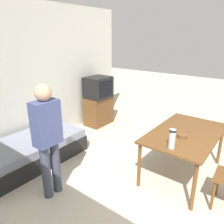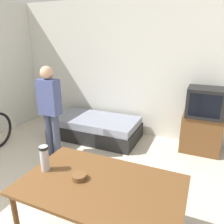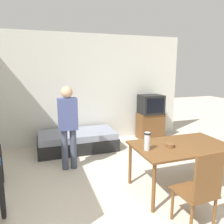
# 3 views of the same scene
# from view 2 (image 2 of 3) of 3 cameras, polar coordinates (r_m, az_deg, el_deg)

# --- Properties ---
(wall_back) EXTENTS (5.40, 0.06, 2.70)m
(wall_back) POSITION_cam_2_polar(r_m,az_deg,el_deg) (4.62, 1.32, 11.18)
(wall_back) COLOR silver
(wall_back) RESTS_ON ground_plane
(daybed) EXTENTS (1.78, 0.92, 0.42)m
(daybed) POSITION_cam_2_polar(r_m,az_deg,el_deg) (4.52, -4.42, -4.06)
(daybed) COLOR black
(daybed) RESTS_ON ground_plane
(tv) EXTENTS (0.66, 0.48, 1.18)m
(tv) POSITION_cam_2_polar(r_m,az_deg,el_deg) (4.12, 22.55, -2.13)
(tv) COLOR brown
(tv) RESTS_ON ground_plane
(dining_table) EXTENTS (1.47, 0.89, 0.72)m
(dining_table) POSITION_cam_2_polar(r_m,az_deg,el_deg) (2.11, -2.89, -19.69)
(dining_table) COLOR brown
(dining_table) RESTS_ON ground_plane
(person_standing) EXTENTS (0.34, 0.21, 1.56)m
(person_standing) POSITION_cam_2_polar(r_m,az_deg,el_deg) (3.71, -15.91, 1.36)
(person_standing) COLOR #3D4256
(person_standing) RESTS_ON ground_plane
(thermos_flask) EXTENTS (0.09, 0.09, 0.26)m
(thermos_flask) POSITION_cam_2_polar(r_m,az_deg,el_deg) (2.26, -17.24, -11.21)
(thermos_flask) COLOR #B7B7BC
(thermos_flask) RESTS_ON dining_table
(mate_bowl) EXTENTS (0.13, 0.13, 0.05)m
(mate_bowl) POSITION_cam_2_polar(r_m,az_deg,el_deg) (2.12, -8.58, -16.43)
(mate_bowl) COLOR brown
(mate_bowl) RESTS_ON dining_table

